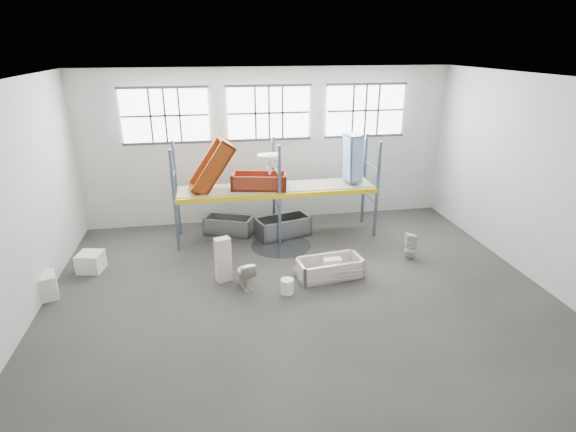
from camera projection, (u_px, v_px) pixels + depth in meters
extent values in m
cube|color=#47433E|center=(299.00, 293.00, 11.08)|extent=(12.00, 10.00, 0.10)
cube|color=silver|center=(301.00, 76.00, 9.24)|extent=(12.00, 10.00, 0.10)
cube|color=#BAB8AD|center=(269.00, 146.00, 14.80)|extent=(12.00, 0.10, 5.00)
cube|color=#B1AFA3|center=(382.00, 322.00, 5.53)|extent=(12.00, 0.10, 5.00)
cube|color=#B9B7AA|center=(8.00, 211.00, 9.17)|extent=(0.10, 10.00, 5.00)
cube|color=#9D9B92|center=(539.00, 181.00, 11.16)|extent=(0.10, 10.00, 5.00)
cube|color=white|center=(165.00, 116.00, 13.78)|extent=(2.60, 0.04, 1.60)
cube|color=white|center=(269.00, 113.00, 14.30)|extent=(2.60, 0.04, 1.60)
cube|color=white|center=(365.00, 110.00, 14.83)|extent=(2.60, 0.04, 1.60)
cube|color=slate|center=(174.00, 202.00, 12.69)|extent=(0.08, 0.08, 3.00)
cube|color=slate|center=(177.00, 189.00, 13.80)|extent=(0.08, 0.08, 3.00)
cube|color=slate|center=(280.00, 196.00, 13.19)|extent=(0.08, 0.08, 3.00)
cube|color=slate|center=(274.00, 184.00, 14.29)|extent=(0.08, 0.08, 3.00)
cube|color=slate|center=(377.00, 190.00, 13.68)|extent=(0.08, 0.08, 3.00)
cube|color=slate|center=(364.00, 179.00, 14.78)|extent=(0.08, 0.08, 3.00)
cube|color=yellow|center=(280.00, 196.00, 13.19)|extent=(6.00, 0.10, 0.14)
cube|color=yellow|center=(274.00, 184.00, 14.29)|extent=(6.00, 0.10, 0.14)
cube|color=gray|center=(276.00, 187.00, 13.71)|extent=(5.90, 1.10, 0.03)
cylinder|color=black|center=(281.00, 245.00, 13.54)|extent=(1.80, 1.80, 0.00)
cube|color=beige|center=(332.00, 266.00, 11.67)|extent=(0.46, 0.23, 0.43)
imported|color=beige|center=(301.00, 270.00, 11.73)|extent=(0.48, 0.48, 0.14)
imported|color=beige|center=(245.00, 274.00, 11.17)|extent=(0.55, 0.75, 0.69)
cube|color=beige|center=(223.00, 260.00, 11.35)|extent=(0.43, 0.35, 1.17)
imported|color=silver|center=(411.00, 246.00, 12.60)|extent=(0.39, 0.38, 0.76)
imported|color=white|center=(270.00, 173.00, 13.27)|extent=(0.76, 0.62, 0.61)
cylinder|color=white|center=(287.00, 286.00, 10.91)|extent=(0.41, 0.41, 0.37)
cube|color=silver|center=(41.00, 287.00, 10.65)|extent=(0.84, 0.78, 0.59)
cube|color=silver|center=(91.00, 262.00, 11.98)|extent=(0.72, 0.72, 0.50)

